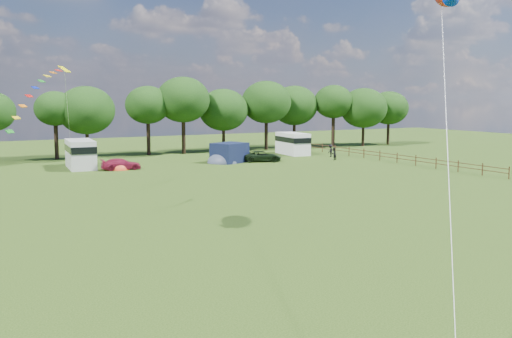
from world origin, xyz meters
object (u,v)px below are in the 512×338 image
car_c (121,164)px  walker_b (330,151)px  car_d (262,156)px  campervan_c (80,153)px  tent_greyblue (223,163)px  walker_a (334,154)px  tent_orange (118,169)px  campervan_d (293,143)px

car_c → walker_b: (26.99, 0.24, 0.20)m
car_d → campervan_c: campervan_c is taller
car_c → tent_greyblue: (12.14, 0.78, -0.57)m
walker_a → tent_greyblue: bearing=-33.1°
campervan_c → walker_a: 29.32m
car_d → walker_b: size_ratio=2.94×
car_d → tent_greyblue: size_ratio=1.16×
campervan_c → walker_a: bearing=-98.2°
car_c → tent_orange: 0.85m
campervan_c → car_c: bearing=-130.6°
campervan_d → walker_a: (0.74, -8.23, -0.78)m
car_d → campervan_d: 9.60m
tent_greyblue → walker_b: size_ratio=2.54×
tent_greyblue → walker_b: bearing=-2.1°
tent_orange → walker_b: walker_b is taller
campervan_d → tent_greyblue: (-12.28, -4.45, -1.52)m
car_d → campervan_c: size_ratio=0.73×
tent_orange → walker_a: bearing=-8.1°
car_c → campervan_c: 4.96m
car_c → tent_orange: size_ratio=1.28×
walker_b → tent_greyblue: bearing=-31.8°
campervan_c → tent_orange: 4.58m
tent_orange → walker_a: (25.38, -3.59, 0.74)m
campervan_c → tent_greyblue: bearing=-95.2°
tent_orange → walker_b: 27.21m
campervan_d → car_c: bearing=107.6°
campervan_d → tent_orange: 25.11m
car_c → car_d: 16.69m
campervan_c → tent_orange: bearing=-127.0°
campervan_d → walker_a: size_ratio=4.00×
campervan_d → walker_b: size_ratio=3.83×
car_c → car_d: size_ratio=0.85×
car_c → walker_a: walker_a is taller
campervan_d → tent_orange: bearing=106.2°
car_d → walker_a: 8.87m
car_c → campervan_d: 25.00m
campervan_d → campervan_c: bearing=99.2°
campervan_d → walker_b: campervan_d is taller
campervan_c → campervan_d: bearing=-81.9°
walker_a → walker_b: bearing=-136.3°
car_d → walker_b: 10.32m
car_c → walker_b: 26.99m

